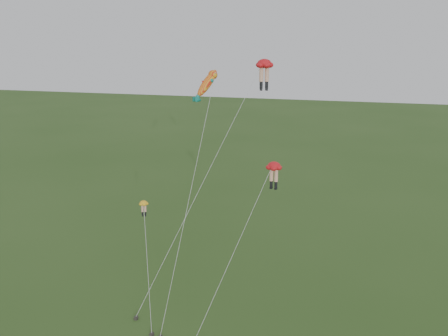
# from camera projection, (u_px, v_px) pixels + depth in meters

# --- Properties ---
(ground) EXTENTS (300.00, 300.00, 0.00)m
(ground) POSITION_uv_depth(u_px,v_px,m) (172.00, 325.00, 39.06)
(ground) COLOR #2D4C1B
(ground) RESTS_ON ground
(legs_kite_red_high) EXTENTS (8.64, 13.86, 20.02)m
(legs_kite_red_high) POSITION_uv_depth(u_px,v_px,m) (263.00, 68.00, 44.68)
(legs_kite_red_high) COLOR red
(legs_kite_red_high) RESTS_ON ground
(legs_kite_red_mid) EXTENTS (4.82, 11.08, 11.97)m
(legs_kite_red_mid) POSITION_uv_depth(u_px,v_px,m) (273.00, 171.00, 41.00)
(legs_kite_red_mid) COLOR red
(legs_kite_red_mid) RESTS_ON ground
(legs_kite_yellow) EXTENTS (3.52, 6.24, 8.73)m
(legs_kite_yellow) POSITION_uv_depth(u_px,v_px,m) (144.00, 213.00, 41.22)
(legs_kite_yellow) COLOR yellow
(legs_kite_yellow) RESTS_ON ground
(fish_kite) EXTENTS (2.36, 14.15, 19.31)m
(fish_kite) POSITION_uv_depth(u_px,v_px,m) (207.00, 85.00, 44.61)
(fish_kite) COLOR #F2A81E
(fish_kite) RESTS_ON ground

